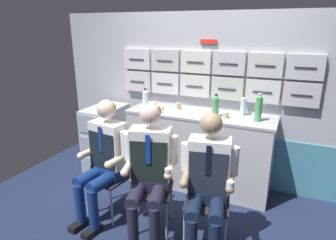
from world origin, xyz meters
TOP-DOWN VIEW (x-y plane):
  - ground at (0.00, 0.00)m, footprint 4.80×4.80m
  - galley_bulkhead at (0.01, 1.37)m, footprint 4.20×0.14m
  - galley_counter at (-0.02, 1.09)m, footprint 1.79×0.53m
  - service_trolley at (-1.29, 0.92)m, footprint 0.40×0.65m
  - folding_chair_left at (-0.70, 0.25)m, footprint 0.45×0.46m
  - crew_member_left at (-0.72, 0.09)m, footprint 0.51×0.65m
  - folding_chair_right at (-0.21, 0.19)m, footprint 0.49×0.49m
  - crew_member_right at (-0.16, 0.04)m, footprint 0.54×0.70m
  - folding_chair_by_counter at (0.37, 0.21)m, footprint 0.47×0.47m
  - crew_member_by_counter at (0.40, 0.06)m, footprint 0.52×0.67m
  - water_bottle_short at (0.19, 1.02)m, footprint 0.08×0.08m
  - water_bottle_blue_cap at (0.47, 1.23)m, footprint 0.06×0.06m
  - water_bottle_clear at (-0.79, 1.15)m, footprint 0.07×0.07m
  - sparkling_bottle_green at (0.66, 1.06)m, footprint 0.07×0.07m
  - coffee_cup_spare at (-0.66, 1.15)m, footprint 0.06×0.06m
  - espresso_cup_small at (-0.33, 1.16)m, footprint 0.06×0.06m
  - paper_cup_blue at (0.31, 1.04)m, footprint 0.06×0.06m
  - coffee_cup_white at (-0.49, 0.90)m, footprint 0.06×0.06m
  - snack_banana at (-0.57, 1.04)m, footprint 0.17×0.10m

SIDE VIEW (x-z plane):
  - ground at x=0.00m, z-range -0.04..0.00m
  - galley_counter at x=-0.02m, z-range 0.00..0.97m
  - service_trolley at x=-1.29m, z-range 0.03..0.98m
  - folding_chair_left at x=-0.70m, z-range 0.10..0.94m
  - folding_chair_right at x=-0.21m, z-range 0.10..0.94m
  - folding_chair_by_counter at x=0.37m, z-range 0.10..0.94m
  - crew_member_left at x=-0.72m, z-range 0.07..1.34m
  - crew_member_by_counter at x=0.40m, z-range 0.07..1.35m
  - crew_member_right at x=-0.16m, z-range 0.07..1.38m
  - snack_banana at x=-0.57m, z-range 0.97..1.01m
  - paper_cup_blue at x=0.31m, z-range 0.97..1.04m
  - coffee_cup_spare at x=-0.66m, z-range 0.97..1.04m
  - espresso_cup_small at x=-0.33m, z-range 0.97..1.05m
  - coffee_cup_white at x=-0.49m, z-range 0.97..1.06m
  - galley_bulkhead at x=0.01m, z-range 0.00..2.15m
  - water_bottle_clear at x=-0.79m, z-range 0.96..1.19m
  - water_bottle_blue_cap at x=0.47m, z-range 0.96..1.21m
  - water_bottle_short at x=0.19m, z-range 0.96..1.23m
  - sparkling_bottle_green at x=0.66m, z-range 0.96..1.28m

